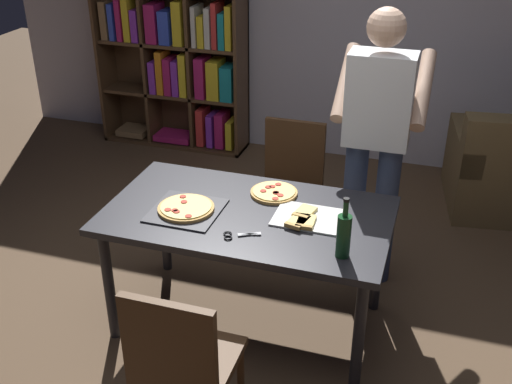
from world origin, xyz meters
The scene contains 12 objects.
ground_plane centered at (0.00, 0.00, 0.00)m, with size 12.00×12.00×0.00m, color brown.
back_wall centered at (0.00, 2.60, 1.40)m, with size 6.40×0.10×2.80m, color #BCB7C6.
dining_table centered at (0.00, 0.00, 0.67)m, with size 1.55×0.88×0.75m.
chair_near_camera centered at (0.00, -0.92, 0.51)m, with size 0.42×0.42×0.90m.
chair_far_side centered at (0.00, 0.92, 0.51)m, with size 0.42×0.42×0.90m.
bookshelf centered at (-1.48, 2.37, 1.02)m, with size 1.40×0.35×1.95m.
person_serving_pizza centered at (0.58, 0.70, 1.00)m, with size 0.55×0.54×1.75m.
pepperoni_pizza_on_tray centered at (-0.32, -0.09, 0.77)m, with size 0.37×0.37×0.04m.
pizza_slices_on_towel centered at (0.32, 0.02, 0.76)m, with size 0.36×0.30×0.03m.
wine_bottle centered at (0.57, -0.26, 0.87)m, with size 0.07×0.07×0.32m.
kitchen_scissors centered at (0.02, -0.25, 0.76)m, with size 0.20×0.13×0.01m.
second_pizza_plain centered at (0.08, 0.25, 0.76)m, with size 0.27×0.27×0.03m.
Camera 1 is at (0.94, -2.77, 2.43)m, focal length 43.50 mm.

